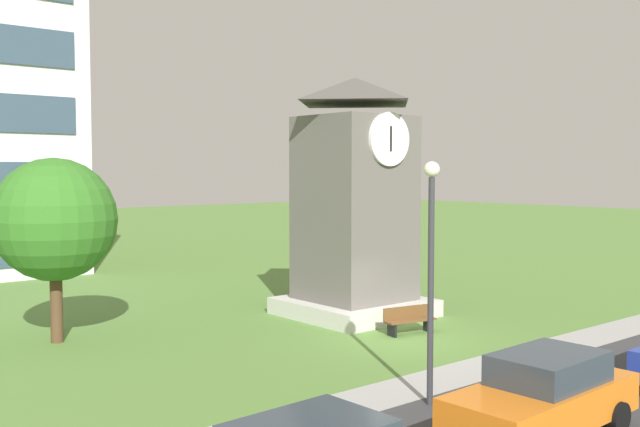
# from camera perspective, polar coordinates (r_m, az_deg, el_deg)

# --- Properties ---
(ground_plane) EXTENTS (160.00, 160.00, 0.00)m
(ground_plane) POSITION_cam_1_polar(r_m,az_deg,el_deg) (23.43, 5.95, -9.74)
(ground_plane) COLOR #567F38
(kerb_strip) EXTENTS (120.00, 1.60, 0.01)m
(kerb_strip) POSITION_cam_1_polar(r_m,az_deg,el_deg) (21.05, 13.50, -11.33)
(kerb_strip) COLOR #9E9E99
(kerb_strip) RESTS_ON ground
(clock_tower) EXTENTS (4.59, 4.59, 8.65)m
(clock_tower) POSITION_cam_1_polar(r_m,az_deg,el_deg) (26.65, 2.73, 0.15)
(clock_tower) COLOR #605B56
(clock_tower) RESTS_ON ground
(park_bench) EXTENTS (1.86, 0.81, 0.88)m
(park_bench) POSITION_cam_1_polar(r_m,az_deg,el_deg) (24.16, 6.96, -8.22)
(park_bench) COLOR brown
(park_bench) RESTS_ON ground
(street_lamp) EXTENTS (0.36, 0.36, 5.52)m
(street_lamp) POSITION_cam_1_polar(r_m,az_deg,el_deg) (16.61, 8.66, -3.11)
(street_lamp) COLOR #333338
(street_lamp) RESTS_ON ground
(tree_near_tower) EXTENTS (3.78, 3.78, 5.70)m
(tree_near_tower) POSITION_cam_1_polar(r_m,az_deg,el_deg) (23.80, -19.99, -0.48)
(tree_near_tower) COLOR #513823
(tree_near_tower) RESTS_ON ground
(parked_car_orange) EXTENTS (4.60, 2.11, 1.69)m
(parked_car_orange) POSITION_cam_1_polar(r_m,az_deg,el_deg) (15.56, 17.03, -13.42)
(parked_car_orange) COLOR orange
(parked_car_orange) RESTS_ON ground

